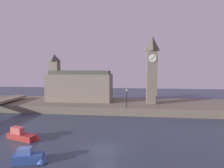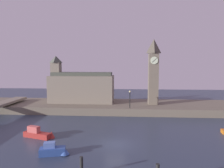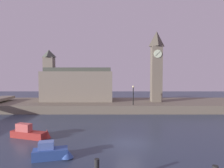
# 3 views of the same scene
# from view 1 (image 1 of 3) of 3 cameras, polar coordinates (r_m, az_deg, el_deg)

# --- Properties ---
(ground_plane) EXTENTS (120.00, 120.00, 0.00)m
(ground_plane) POSITION_cam_1_polar(r_m,az_deg,el_deg) (21.52, -2.56, -19.64)
(ground_plane) COLOR #2D384C
(far_embankment) EXTENTS (70.00, 12.00, 1.50)m
(far_embankment) POSITION_cam_1_polar(r_m,az_deg,el_deg) (40.27, 1.83, -6.67)
(far_embankment) COLOR #6B6051
(far_embankment) RESTS_ON ground
(clock_tower) EXTENTS (2.23, 2.27, 13.86)m
(clock_tower) POSITION_cam_1_polar(r_m,az_deg,el_deg) (38.79, 12.28, 4.56)
(clock_tower) COLOR #6B6051
(clock_tower) RESTS_ON far_embankment
(parliament_hall) EXTENTS (14.27, 6.66, 10.50)m
(parliament_hall) POSITION_cam_1_polar(r_m,az_deg,el_deg) (42.69, -10.30, -0.46)
(parliament_hall) COLOR slate
(parliament_hall) RESTS_ON far_embankment
(streetlamp) EXTENTS (0.36, 0.36, 3.42)m
(streetlamp) POSITION_cam_1_polar(r_m,az_deg,el_deg) (34.69, 4.59, -3.71)
(streetlamp) COLOR black
(streetlamp) RESTS_ON far_embankment
(boat_tour_blue) EXTENTS (3.46, 1.73, 1.42)m
(boat_tour_blue) POSITION_cam_1_polar(r_m,az_deg,el_deg) (20.33, -24.01, -20.06)
(boat_tour_blue) COLOR #2D4C93
(boat_tour_blue) RESTS_ON ground
(boat_dinghy_red) EXTENTS (4.67, 2.21, 1.67)m
(boat_dinghy_red) POSITION_cam_1_polar(r_m,az_deg,el_deg) (26.33, -25.86, -14.18)
(boat_dinghy_red) COLOR maroon
(boat_dinghy_red) RESTS_ON ground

